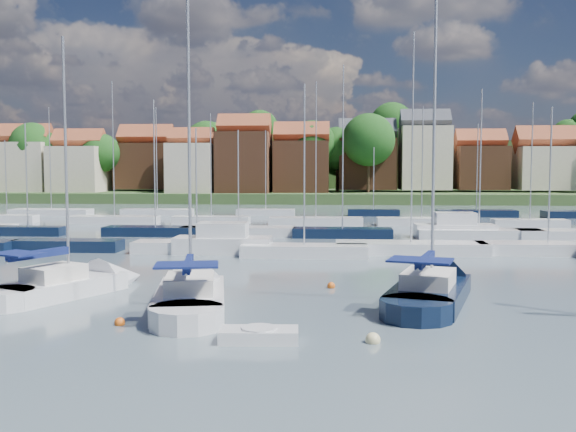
{
  "coord_description": "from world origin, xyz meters",
  "views": [
    {
      "loc": [
        2.56,
        -25.67,
        6.15
      ],
      "look_at": [
        -0.18,
        14.0,
        3.19
      ],
      "focal_mm": 40.0,
      "sensor_mm": 36.0,
      "label": 1
    }
  ],
  "objects": [
    {
      "name": "buoy_c",
      "position": [
        -5.76,
        -1.38,
        0.0
      ],
      "size": [
        0.42,
        0.42,
        0.42
      ],
      "primitive_type": "sphere",
      "color": "#D85914",
      "rests_on": "ground"
    },
    {
      "name": "buoy_e",
      "position": [
        2.53,
        7.05,
        0.0
      ],
      "size": [
        0.41,
        0.41,
        0.41
      ],
      "primitive_type": "sphere",
      "color": "#D85914",
      "rests_on": "ground"
    },
    {
      "name": "sailboat_left",
      "position": [
        -9.97,
        4.9,
        0.36
      ],
      "size": [
        6.64,
        9.97,
        13.44
      ],
      "rotation": [
        0.0,
        0.0,
        1.12
      ],
      "color": "silver",
      "rests_on": "ground"
    },
    {
      "name": "sailboat_centre",
      "position": [
        -3.85,
        3.01,
        0.36
      ],
      "size": [
        4.8,
        11.4,
        15.06
      ],
      "rotation": [
        0.0,
        0.0,
        1.75
      ],
      "color": "silver",
      "rests_on": "ground"
    },
    {
      "name": "far_shore_town",
      "position": [
        2.23,
        132.67,
        4.61
      ],
      "size": [
        212.46,
        90.0,
        22.27
      ],
      "color": "#3F542A",
      "rests_on": "ground"
    },
    {
      "name": "tender",
      "position": [
        -0.01,
        -3.42,
        0.23
      ],
      "size": [
        2.86,
        1.45,
        0.6
      ],
      "rotation": [
        0.0,
        0.0,
        0.05
      ],
      "color": "silver",
      "rests_on": "ground"
    },
    {
      "name": "sailboat_navy",
      "position": [
        7.44,
        5.0,
        0.36
      ],
      "size": [
        6.2,
        11.8,
        15.82
      ],
      "rotation": [
        0.0,
        0.0,
        1.28
      ],
      "color": "black",
      "rests_on": "ground"
    },
    {
      "name": "buoy_d",
      "position": [
        4.02,
        -3.28,
        0.0
      ],
      "size": [
        0.54,
        0.54,
        0.54
      ],
      "primitive_type": "sphere",
      "color": "beige",
      "rests_on": "ground"
    },
    {
      "name": "ground",
      "position": [
        0.0,
        40.0,
        0.0
      ],
      "size": [
        260.0,
        260.0,
        0.0
      ],
      "primitive_type": "plane",
      "color": "#4C5B68",
      "rests_on": "ground"
    },
    {
      "name": "marina_field",
      "position": [
        1.91,
        35.15,
        0.43
      ],
      "size": [
        79.62,
        41.41,
        15.93
      ],
      "color": "silver",
      "rests_on": "ground"
    }
  ]
}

